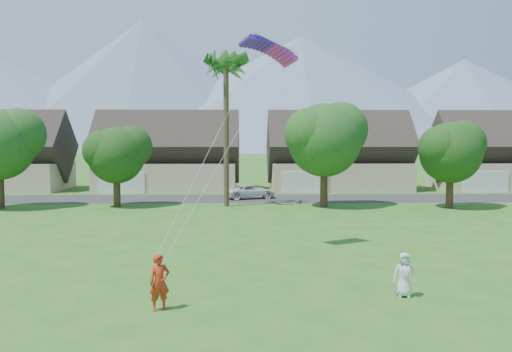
{
  "coord_description": "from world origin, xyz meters",
  "views": [
    {
      "loc": [
        -0.54,
        -12.52,
        5.38
      ],
      "look_at": [
        0.0,
        10.0,
        3.8
      ],
      "focal_mm": 35.0,
      "sensor_mm": 36.0,
      "label": 1
    }
  ],
  "objects_px": {
    "watcher": "(404,275)",
    "parked_car": "(250,192)",
    "parafoil_kite": "(269,47)",
    "kite_flyer": "(160,282)"
  },
  "relations": [
    {
      "from": "watcher",
      "to": "parked_car",
      "type": "distance_m",
      "value": 30.12
    },
    {
      "from": "parked_car",
      "to": "parafoil_kite",
      "type": "bearing_deg",
      "value": 163.43
    },
    {
      "from": "watcher",
      "to": "parafoil_kite",
      "type": "height_order",
      "value": "parafoil_kite"
    },
    {
      "from": "watcher",
      "to": "parafoil_kite",
      "type": "xyz_separation_m",
      "value": [
        -4.31,
        7.56,
        9.13
      ]
    },
    {
      "from": "kite_flyer",
      "to": "parafoil_kite",
      "type": "bearing_deg",
      "value": 40.5
    },
    {
      "from": "parked_car",
      "to": "parafoil_kite",
      "type": "xyz_separation_m",
      "value": [
        0.68,
        -22.15,
        9.24
      ]
    },
    {
      "from": "parafoil_kite",
      "to": "watcher",
      "type": "bearing_deg",
      "value": -87.26
    },
    {
      "from": "kite_flyer",
      "to": "parked_car",
      "type": "height_order",
      "value": "kite_flyer"
    },
    {
      "from": "parked_car",
      "to": "parafoil_kite",
      "type": "height_order",
      "value": "parafoil_kite"
    },
    {
      "from": "kite_flyer",
      "to": "parafoil_kite",
      "type": "height_order",
      "value": "parafoil_kite"
    }
  ]
}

